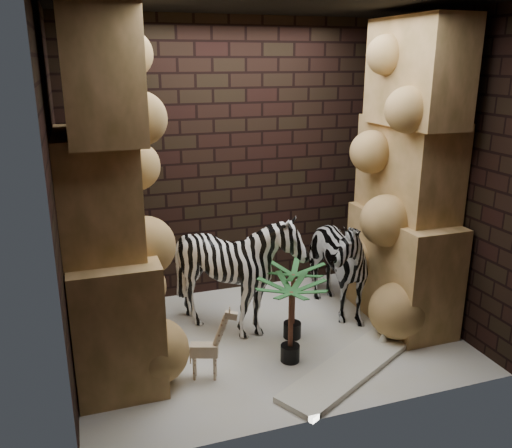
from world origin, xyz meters
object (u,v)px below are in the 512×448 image
object	(u,v)px
palm_front	(293,302)
surfboard	(350,367)
zebra_left	(238,278)
zebra_right	(330,253)
palm_back	(291,322)
giraffe_toy	(204,342)

from	to	relation	value
palm_front	surfboard	bearing A→B (deg)	-69.79
palm_front	surfboard	xyz separation A→B (m)	(0.25, -0.69, -0.35)
zebra_left	surfboard	xyz separation A→B (m)	(0.72, -0.95, -0.55)
zebra_right	palm_back	world-z (taller)	zebra_right
palm_front	surfboard	distance (m)	0.82
palm_front	zebra_right	bearing A→B (deg)	34.86
surfboard	zebra_right	bearing A→B (deg)	45.10
zebra_left	palm_back	world-z (taller)	zebra_left
zebra_right	giraffe_toy	size ratio (longest dim) A/B	1.99
zebra_left	palm_front	distance (m)	0.57
giraffe_toy	palm_front	xyz separation A→B (m)	(0.96, 0.40, 0.04)
zebra_right	palm_front	bearing A→B (deg)	-147.79
giraffe_toy	palm_back	xyz separation A→B (m)	(0.78, 0.02, 0.05)
zebra_left	palm_front	xyz separation A→B (m)	(0.46, -0.26, -0.20)
palm_front	palm_back	world-z (taller)	palm_back
giraffe_toy	palm_front	size ratio (longest dim) A/B	0.89
palm_back	surfboard	world-z (taller)	palm_back
zebra_right	zebra_left	xyz separation A→B (m)	(-1.03, -0.14, -0.09)
palm_front	palm_back	xyz separation A→B (m)	(-0.18, -0.38, 0.01)
zebra_right	zebra_left	distance (m)	1.05
palm_back	surfboard	distance (m)	0.64
palm_back	surfboard	size ratio (longest dim) A/B	0.48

